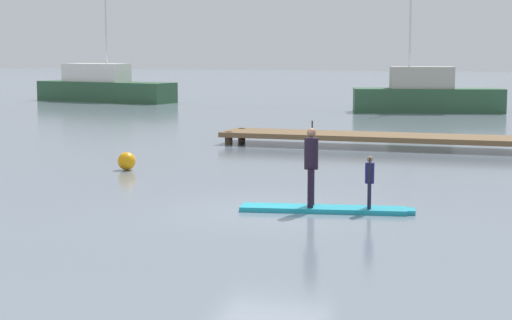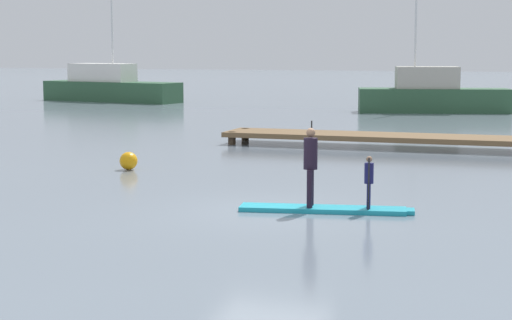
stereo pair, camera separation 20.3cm
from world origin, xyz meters
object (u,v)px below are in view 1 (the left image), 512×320
at_px(paddleboard_near, 327,209).
at_px(fishing_boat_green_midground, 103,87).
at_px(mooring_buoy_near, 127,161).
at_px(paddler_child_solo, 370,179).
at_px(fishing_boat_white_large, 426,95).
at_px(paddler_adult, 311,161).

height_order(paddleboard_near, fishing_boat_green_midground, fishing_boat_green_midground).
bearing_deg(mooring_buoy_near, paddler_child_solo, -29.70).
bearing_deg(fishing_boat_green_midground, paddleboard_near, -56.04).
xyz_separation_m(fishing_boat_white_large, mooring_buoy_near, (-5.36, -26.33, -0.70)).
bearing_deg(paddler_adult, paddler_child_solo, 9.15).
height_order(paddler_child_solo, mooring_buoy_near, paddler_child_solo).
xyz_separation_m(paddler_child_solo, fishing_boat_white_large, (-2.58, 30.86, 0.24)).
distance_m(paddler_adult, paddler_child_solo, 1.30).
height_order(paddler_child_solo, fishing_boat_white_large, fishing_boat_white_large).
bearing_deg(paddler_adult, fishing_boat_white_large, 92.48).
distance_m(paddleboard_near, paddler_adult, 1.09).
height_order(paddler_adult, mooring_buoy_near, paddler_adult).
relative_size(paddler_child_solo, fishing_boat_white_large, 0.13).
bearing_deg(fishing_boat_white_large, fishing_boat_green_midground, 170.54).
relative_size(fishing_boat_white_large, fishing_boat_green_midground, 0.82).
relative_size(fishing_boat_green_midground, mooring_buoy_near, 19.50).
distance_m(paddler_adult, fishing_boat_white_large, 31.09).
bearing_deg(paddler_child_solo, paddleboard_near, -170.77).
xyz_separation_m(paddler_adult, paddler_child_solo, (1.24, 0.20, -0.35)).
xyz_separation_m(paddleboard_near, paddler_child_solo, (0.90, 0.15, 0.68)).
relative_size(paddleboard_near, paddler_adult, 2.05).
height_order(paddler_adult, fishing_boat_white_large, fishing_boat_white_large).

